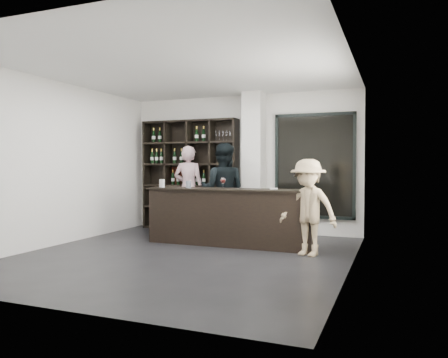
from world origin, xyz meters
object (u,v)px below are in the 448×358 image
at_px(taster_black, 223,190).
at_px(customer, 308,207).
at_px(wine_shelf, 190,175).
at_px(tasting_counter, 230,217).
at_px(taster_pink, 189,188).

relative_size(taster_black, customer, 1.22).
height_order(wine_shelf, tasting_counter, wine_shelf).
bearing_deg(taster_black, tasting_counter, 109.73).
xyz_separation_m(taster_pink, customer, (2.90, -1.68, -0.16)).
xyz_separation_m(taster_black, customer, (1.90, -1.15, -0.17)).
height_order(tasting_counter, taster_pink, taster_pink).
xyz_separation_m(tasting_counter, taster_pink, (-1.45, 1.30, 0.41)).
distance_m(tasting_counter, taster_pink, 1.99).
height_order(wine_shelf, taster_black, wine_shelf).
relative_size(taster_pink, customer, 1.21).
xyz_separation_m(tasting_counter, customer, (1.45, -0.38, 0.25)).
relative_size(wine_shelf, taster_pink, 1.31).
bearing_deg(taster_pink, customer, 144.90).
bearing_deg(customer, tasting_counter, -176.71).
height_order(wine_shelf, customer, wine_shelf).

